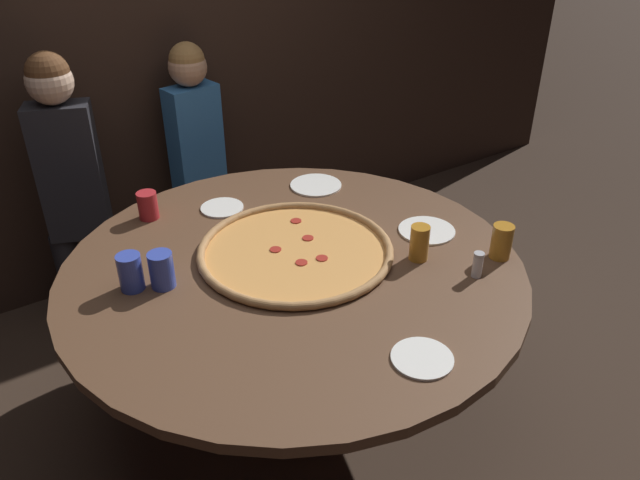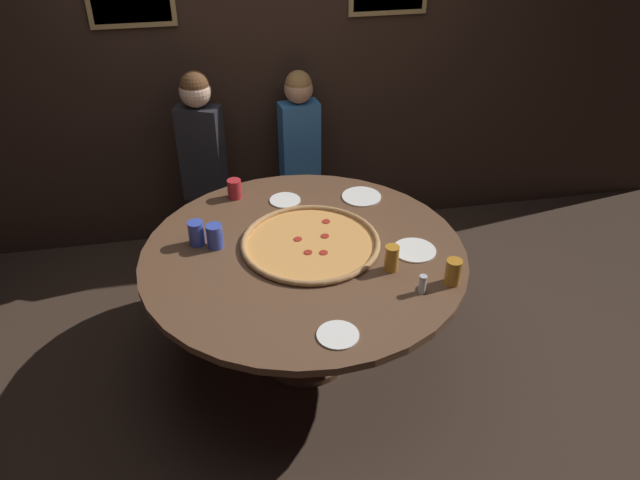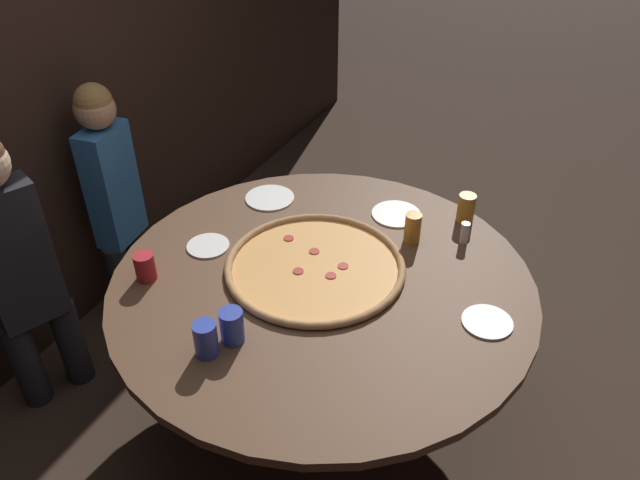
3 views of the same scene
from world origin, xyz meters
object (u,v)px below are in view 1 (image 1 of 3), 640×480
Objects in this scene: drink_cup_near_left at (148,205)px; diner_far_left at (197,149)px; diner_side_left at (71,178)px; white_plate_far_back at (427,230)px; drink_cup_centre_back at (130,272)px; drink_cup_beside_pizza at (502,242)px; condiment_shaker at (478,265)px; white_plate_near_front at (316,185)px; drink_cup_front_edge at (419,243)px; white_plate_left_side at (222,208)px; dining_table at (294,290)px; white_plate_right_side at (422,358)px; giant_pizza at (295,250)px; drink_cup_near_right at (162,270)px.

diner_far_left is at bearing 51.50° from drink_cup_near_left.
white_plate_far_back is at bearing 152.10° from diner_side_left.
white_plate_far_back is (1.11, -0.28, -0.06)m from drink_cup_centre_back.
diner_far_left is at bearing 55.96° from drink_cup_centre_back.
diner_side_left reaches higher than drink_cup_beside_pizza.
white_plate_near_front is at bearing 94.03° from condiment_shaker.
drink_cup_front_edge is 0.75× the size of white_plate_left_side.
dining_table is 1.27× the size of diner_side_left.
drink_cup_near_left reaches higher than condiment_shaker.
white_plate_right_side is 0.77m from white_plate_far_back.
drink_cup_centre_back is 0.99m from diner_side_left.
dining_table is 0.67m from white_plate_right_side.
white_plate_left_side is (-0.69, 0.93, -0.06)m from drink_cup_beside_pizza.
diner_side_left reaches higher than white_plate_near_front.
dining_table is at bearing -18.23° from drink_cup_centre_back.
drink_cup_centre_back is (-1.20, 0.57, 0.00)m from drink_cup_beside_pizza.
white_plate_far_back is 2.33× the size of condiment_shaker.
condiment_shaker reaches higher than white_plate_left_side.
diner_side_left reaches higher than dining_table.
diner_far_left is (0.13, 1.19, -0.03)m from giant_pizza.
drink_cup_centre_back reaches higher than drink_cup_near_left.
diner_far_left reaches higher than drink_cup_near_left.
drink_cup_front_edge is 0.22m from white_plate_far_back.
diner_far_left is at bearing 60.58° from drink_cup_near_right.
diner_side_left is at bearing 126.29° from drink_cup_beside_pizza.
condiment_shaker is (0.09, -0.20, -0.02)m from drink_cup_front_edge.
drink_cup_centre_back is 0.71× the size of white_plate_right_side.
dining_table is 0.60m from drink_cup_centre_back.
drink_cup_near_left is 0.87× the size of drink_cup_beside_pizza.
drink_cup_near_left is 0.75m from white_plate_near_front.
diner_side_left reaches higher than drink_cup_front_edge.
white_plate_far_back is at bearing 77.94° from condiment_shaker.
drink_cup_near_right is (-0.49, 0.08, 0.05)m from giant_pizza.
white_plate_left_side is at bearing -18.47° from drink_cup_near_left.
dining_table is at bearing 134.79° from diner_side_left.
condiment_shaker is (0.52, -0.97, 0.05)m from white_plate_left_side.
drink_cup_near_right reaches higher than white_plate_near_front.
diner_far_left is (0.63, 1.11, -0.08)m from drink_cup_near_right.
white_plate_right_side is at bearing -133.51° from white_plate_far_back.
drink_cup_beside_pizza is 0.97× the size of drink_cup_front_edge.
giant_pizza reaches higher than dining_table.
white_plate_left_side is at bearing 118.15° from condiment_shaker.
drink_cup_beside_pizza is 1.16m from white_plate_left_side.
white_plate_right_side reaches higher than dining_table.
drink_cup_near_right is at bearing -25.59° from drink_cup_centre_back.
drink_cup_centre_back is 1.29m from diner_far_left.
diner_side_left is at bearing 107.84° from drink_cup_near_left.
drink_cup_front_edge is at bearing 49.42° from white_plate_right_side.
drink_cup_beside_pizza is (0.62, -0.45, 0.05)m from giant_pizza.
condiment_shaker is (1.04, -0.61, -0.02)m from drink_cup_centre_back.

